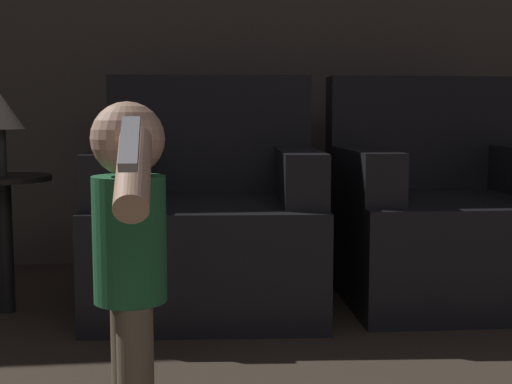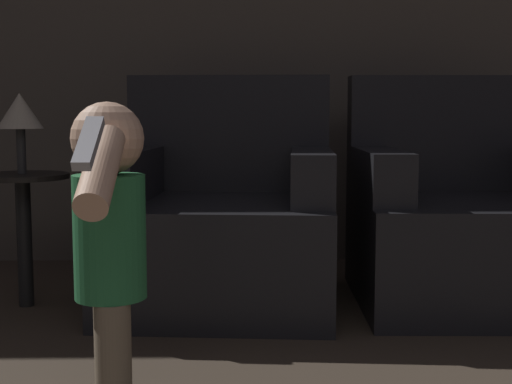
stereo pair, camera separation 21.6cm
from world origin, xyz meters
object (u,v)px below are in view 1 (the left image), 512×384
(armchair_left, at_px, (209,225))
(lamp, at_px, (0,113))
(armchair_right, at_px, (443,220))
(person_toddler, at_px, (129,239))

(armchair_left, distance_m, lamp, 0.92)
(armchair_right, distance_m, lamp, 1.86)
(armchair_left, height_order, lamp, armchair_left)
(lamp, bearing_deg, person_toddler, -63.78)
(armchair_left, height_order, person_toddler, armchair_left)
(armchair_right, bearing_deg, person_toddler, -135.08)
(armchair_right, height_order, person_toddler, armchair_right)
(lamp, bearing_deg, armchair_right, 1.81)
(armchair_right, relative_size, person_toddler, 1.17)
(person_toddler, relative_size, lamp, 2.53)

